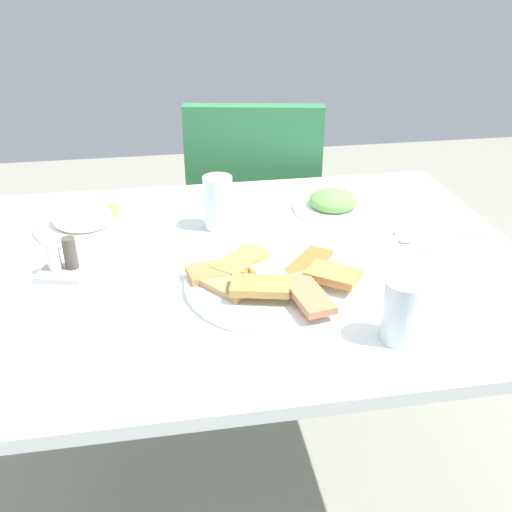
{
  "coord_description": "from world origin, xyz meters",
  "views": [
    {
      "loc": [
        -0.15,
        -1.04,
        1.31
      ],
      "look_at": [
        0.01,
        -0.05,
        0.77
      ],
      "focal_mm": 40.6,
      "sensor_mm": 36.0,
      "label": 1
    }
  ],
  "objects_px": {
    "salad_plate_greens": "(333,203)",
    "paper_napkin": "(441,240)",
    "fork": "(444,242)",
    "dining_table": "(246,291)",
    "drinking_glass": "(402,311)",
    "soda_can": "(218,203)",
    "spoon": "(437,235)",
    "dining_chair": "(255,219)",
    "pide_platter": "(271,281)",
    "salad_plate_rice": "(83,220)",
    "condiment_caddy": "(64,263)"
  },
  "relations": [
    {
      "from": "salad_plate_greens",
      "to": "paper_napkin",
      "type": "relative_size",
      "value": 1.4
    },
    {
      "from": "pide_platter",
      "to": "salad_plate_greens",
      "type": "xyz_separation_m",
      "value": [
        0.22,
        0.33,
        0.0
      ]
    },
    {
      "from": "dining_table",
      "to": "spoon",
      "type": "xyz_separation_m",
      "value": [
        0.44,
        0.03,
        0.08
      ]
    },
    {
      "from": "dining_chair",
      "to": "drinking_glass",
      "type": "xyz_separation_m",
      "value": [
        0.08,
        -0.98,
        0.27
      ]
    },
    {
      "from": "drinking_glass",
      "to": "salad_plate_greens",
      "type": "bearing_deg",
      "value": 85.52
    },
    {
      "from": "soda_can",
      "to": "fork",
      "type": "relative_size",
      "value": 0.65
    },
    {
      "from": "fork",
      "to": "paper_napkin",
      "type": "bearing_deg",
      "value": 102.72
    },
    {
      "from": "drinking_glass",
      "to": "pide_platter",
      "type": "bearing_deg",
      "value": 131.84
    },
    {
      "from": "salad_plate_rice",
      "to": "soda_can",
      "type": "height_order",
      "value": "soda_can"
    },
    {
      "from": "salad_plate_rice",
      "to": "paper_napkin",
      "type": "bearing_deg",
      "value": -14.48
    },
    {
      "from": "paper_napkin",
      "to": "spoon",
      "type": "height_order",
      "value": "spoon"
    },
    {
      "from": "soda_can",
      "to": "spoon",
      "type": "bearing_deg",
      "value": -15.53
    },
    {
      "from": "spoon",
      "to": "fork",
      "type": "bearing_deg",
      "value": -71.9
    },
    {
      "from": "soda_can",
      "to": "dining_table",
      "type": "bearing_deg",
      "value": -76.86
    },
    {
      "from": "salad_plate_greens",
      "to": "condiment_caddy",
      "type": "distance_m",
      "value": 0.65
    },
    {
      "from": "paper_napkin",
      "to": "condiment_caddy",
      "type": "relative_size",
      "value": 1.27
    },
    {
      "from": "dining_table",
      "to": "fork",
      "type": "relative_size",
      "value": 6.24
    },
    {
      "from": "salad_plate_greens",
      "to": "spoon",
      "type": "xyz_separation_m",
      "value": [
        0.19,
        -0.18,
        -0.01
      ]
    },
    {
      "from": "drinking_glass",
      "to": "condiment_caddy",
      "type": "bearing_deg",
      "value": 151.13
    },
    {
      "from": "spoon",
      "to": "condiment_caddy",
      "type": "bearing_deg",
      "value": -159.57
    },
    {
      "from": "dining_chair",
      "to": "salad_plate_rice",
      "type": "bearing_deg",
      "value": -136.28
    },
    {
      "from": "condiment_caddy",
      "to": "paper_napkin",
      "type": "bearing_deg",
      "value": 1.04
    },
    {
      "from": "pide_platter",
      "to": "drinking_glass",
      "type": "distance_m",
      "value": 0.27
    },
    {
      "from": "salad_plate_greens",
      "to": "fork",
      "type": "xyz_separation_m",
      "value": [
        0.19,
        -0.22,
        -0.01
      ]
    },
    {
      "from": "dining_chair",
      "to": "paper_napkin",
      "type": "bearing_deg",
      "value": -64.82
    },
    {
      "from": "dining_table",
      "to": "pide_platter",
      "type": "xyz_separation_m",
      "value": [
        0.03,
        -0.12,
        0.09
      ]
    },
    {
      "from": "dining_chair",
      "to": "pide_platter",
      "type": "xyz_separation_m",
      "value": [
        -0.1,
        -0.78,
        0.23
      ]
    },
    {
      "from": "salad_plate_greens",
      "to": "pide_platter",
      "type": "bearing_deg",
      "value": -123.19
    },
    {
      "from": "pide_platter",
      "to": "salad_plate_rice",
      "type": "xyz_separation_m",
      "value": [
        -0.37,
        0.33,
        0.01
      ]
    },
    {
      "from": "salad_plate_rice",
      "to": "fork",
      "type": "bearing_deg",
      "value": -15.72
    },
    {
      "from": "dining_table",
      "to": "salad_plate_rice",
      "type": "bearing_deg",
      "value": 147.94
    },
    {
      "from": "salad_plate_rice",
      "to": "salad_plate_greens",
      "type": "bearing_deg",
      "value": 0.09
    },
    {
      "from": "pide_platter",
      "to": "salad_plate_rice",
      "type": "distance_m",
      "value": 0.5
    },
    {
      "from": "paper_napkin",
      "to": "fork",
      "type": "bearing_deg",
      "value": -90.0
    },
    {
      "from": "salad_plate_greens",
      "to": "drinking_glass",
      "type": "relative_size",
      "value": 1.79
    },
    {
      "from": "salad_plate_rice",
      "to": "spoon",
      "type": "xyz_separation_m",
      "value": [
        0.78,
        -0.18,
        -0.01
      ]
    },
    {
      "from": "soda_can",
      "to": "fork",
      "type": "bearing_deg",
      "value": -19.5
    },
    {
      "from": "dining_chair",
      "to": "drinking_glass",
      "type": "distance_m",
      "value": 1.02
    },
    {
      "from": "condiment_caddy",
      "to": "drinking_glass",
      "type": "bearing_deg",
      "value": -28.87
    },
    {
      "from": "spoon",
      "to": "drinking_glass",
      "type": "bearing_deg",
      "value": -105.32
    },
    {
      "from": "paper_napkin",
      "to": "dining_table",
      "type": "bearing_deg",
      "value": -178.13
    },
    {
      "from": "soda_can",
      "to": "spoon",
      "type": "distance_m",
      "value": 0.49
    },
    {
      "from": "drinking_glass",
      "to": "spoon",
      "type": "bearing_deg",
      "value": 56.58
    },
    {
      "from": "dining_table",
      "to": "salad_plate_greens",
      "type": "relative_size",
      "value": 6.02
    },
    {
      "from": "dining_table",
      "to": "drinking_glass",
      "type": "relative_size",
      "value": 10.77
    },
    {
      "from": "paper_napkin",
      "to": "fork",
      "type": "xyz_separation_m",
      "value": [
        0.0,
        -0.02,
        0.0
      ]
    },
    {
      "from": "soda_can",
      "to": "condiment_caddy",
      "type": "xyz_separation_m",
      "value": [
        -0.32,
        -0.16,
        -0.04
      ]
    },
    {
      "from": "pide_platter",
      "to": "condiment_caddy",
      "type": "relative_size",
      "value": 3.05
    },
    {
      "from": "dining_chair",
      "to": "fork",
      "type": "relative_size",
      "value": 4.91
    },
    {
      "from": "soda_can",
      "to": "spoon",
      "type": "height_order",
      "value": "soda_can"
    }
  ]
}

